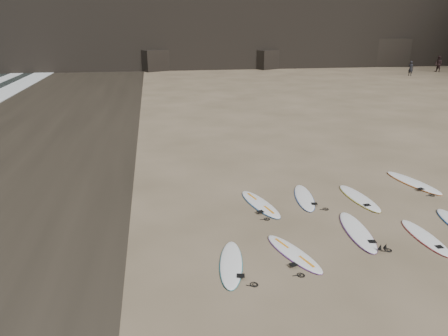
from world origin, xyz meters
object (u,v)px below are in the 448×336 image
Objects in this scene: surfboard_3 at (425,237)px; surfboard_7 at (359,198)px; surfboard_6 at (304,197)px; person_b at (439,64)px; surfboard_2 at (357,231)px; surfboard_1 at (294,253)px; surfboard_5 at (260,204)px; surfboard_0 at (231,263)px; surfboard_8 at (413,182)px; person_a at (411,68)px.

surfboard_3 is 3.05m from surfboard_7.
person_b reaches higher than surfboard_6.
person_b reaches higher than surfboard_2.
surfboard_1 is at bearing -140.90° from surfboard_7.
surfboard_3 is at bearing -50.72° from surfboard_5.
person_b reaches higher than surfboard_0.
surfboard_2 is 0.98× the size of surfboard_8.
surfboard_0 is 4.12m from surfboard_2.
surfboard_5 reaches higher than surfboard_6.
surfboard_0 is 0.88× the size of surfboard_2.
surfboard_8 is 1.68× the size of person_a.
surfboard_1 is 1.00× the size of surfboard_3.
person_b is (28.60, 34.67, 0.90)m from surfboard_6.
surfboard_5 is 0.93× the size of surfboard_8.
surfboard_8 reaches higher than surfboard_1.
surfboard_8 is at bearing 122.61° from person_a.
surfboard_3 is at bearing 122.99° from person_a.
person_b reaches higher than surfboard_8.
person_a is at bearing 63.96° from surfboard_0.
surfboard_1 is at bearing -54.27° from person_b.
surfboard_1 is 0.91× the size of surfboard_7.
surfboard_8 is 1.43× the size of person_b.
person_b is (26.19, 38.02, 0.90)m from surfboard_3.
surfboard_6 is at bearing 117.48° from person_a.
person_b is (26.74, 35.03, 0.90)m from surfboard_7.
surfboard_3 is 40.90m from person_a.
surfboard_5 is (-2.32, 2.39, -0.00)m from surfboard_2.
surfboard_0 is 0.93× the size of surfboard_5.
surfboard_6 is at bearing -3.29° from surfboard_5.
surfboard_1 is 48.74m from person_b.
person_a is at bearing 36.19° from surfboard_1.
surfboard_2 is at bearing -65.81° from surfboard_6.
surfboard_8 is at bearing -4.37° from surfboard_5.
surfboard_3 is at bearing -84.22° from surfboard_7.
surfboard_3 is (5.69, 0.51, -0.00)m from surfboard_0.
surfboard_7 is (-0.55, 3.00, 0.00)m from surfboard_3.
surfboard_2 is 1.40× the size of person_b.
surfboard_1 is at bearing -175.63° from surfboard_3.
surfboard_5 is at bearing -56.91° from person_b.
surfboard_0 is at bearing -174.33° from surfboard_3.
surfboard_5 is (-4.06, 3.04, 0.00)m from surfboard_3.
surfboard_2 reaches higher than surfboard_5.
surfboard_1 is at bearing -102.19° from surfboard_5.
surfboard_2 is at bearing -52.82° from person_b.
surfboard_7 is 1.34× the size of person_b.
surfboard_3 is 0.90× the size of surfboard_7.
surfboard_6 is 44.95m from person_b.
surfboard_8 is at bearing 62.76° from surfboard_3.
person_a reaches higher than surfboard_0.
person_a is (20.87, 35.17, 0.76)m from surfboard_3.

